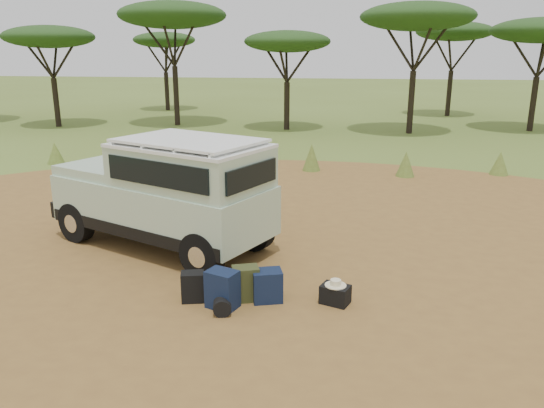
# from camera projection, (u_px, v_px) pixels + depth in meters

# --- Properties ---
(ground) EXTENTS (140.00, 140.00, 0.00)m
(ground) POSITION_uv_depth(u_px,v_px,m) (271.00, 279.00, 9.24)
(ground) COLOR #596C26
(ground) RESTS_ON ground
(dirt_clearing) EXTENTS (23.00, 23.00, 0.01)m
(dirt_clearing) POSITION_uv_depth(u_px,v_px,m) (271.00, 279.00, 9.24)
(dirt_clearing) COLOR olive
(dirt_clearing) RESTS_ON ground
(grass_fringe) EXTENTS (36.60, 1.60, 0.90)m
(grass_fringe) POSITION_uv_depth(u_px,v_px,m) (315.00, 160.00, 17.34)
(grass_fringe) COLOR #596C26
(grass_fringe) RESTS_ON ground
(acacia_treeline) EXTENTS (46.70, 13.20, 6.26)m
(acacia_treeline) POSITION_uv_depth(u_px,v_px,m) (346.00, 29.00, 26.58)
(acacia_treeline) COLOR black
(acacia_treeline) RESTS_ON ground
(safari_vehicle) EXTENTS (4.95, 3.55, 2.26)m
(safari_vehicle) POSITION_uv_depth(u_px,v_px,m) (167.00, 195.00, 10.47)
(safari_vehicle) COLOR #AAC4A7
(safari_vehicle) RESTS_ON ground
(walking_staff) EXTENTS (0.31, 0.42, 1.40)m
(walking_staff) POSITION_uv_depth(u_px,v_px,m) (197.00, 219.00, 10.25)
(walking_staff) COLOR brown
(walking_staff) RESTS_ON ground
(backpack_black) EXTENTS (0.41, 0.34, 0.49)m
(backpack_black) POSITION_uv_depth(u_px,v_px,m) (193.00, 287.00, 8.37)
(backpack_black) COLOR black
(backpack_black) RESTS_ON ground
(backpack_navy) EXTENTS (0.55, 0.48, 0.61)m
(backpack_navy) POSITION_uv_depth(u_px,v_px,m) (222.00, 289.00, 8.14)
(backpack_navy) COLOR #131F3E
(backpack_navy) RESTS_ON ground
(backpack_olive) EXTENTS (0.48, 0.42, 0.57)m
(backpack_olive) POSITION_uv_depth(u_px,v_px,m) (246.00, 284.00, 8.39)
(backpack_olive) COLOR #39401D
(backpack_olive) RESTS_ON ground
(duffel_navy) EXTENTS (0.54, 0.47, 0.52)m
(duffel_navy) POSITION_uv_depth(u_px,v_px,m) (267.00, 286.00, 8.37)
(duffel_navy) COLOR #131F3E
(duffel_navy) RESTS_ON ground
(hard_case) EXTENTS (0.51, 0.44, 0.31)m
(hard_case) POSITION_uv_depth(u_px,v_px,m) (335.00, 295.00, 8.31)
(hard_case) COLOR black
(hard_case) RESTS_ON ground
(stuff_sack) EXTENTS (0.33, 0.33, 0.27)m
(stuff_sack) POSITION_uv_depth(u_px,v_px,m) (222.00, 306.00, 7.97)
(stuff_sack) COLOR black
(stuff_sack) RESTS_ON ground
(safari_hat) EXTENTS (0.34, 0.34, 0.10)m
(safari_hat) POSITION_uv_depth(u_px,v_px,m) (336.00, 283.00, 8.25)
(safari_hat) COLOR beige
(safari_hat) RESTS_ON hard_case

